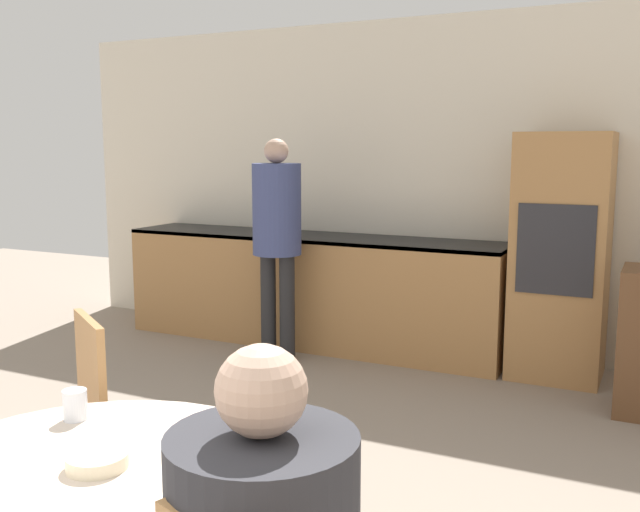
{
  "coord_description": "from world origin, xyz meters",
  "views": [
    {
      "loc": [
        1.55,
        0.09,
        1.6
      ],
      "look_at": [
        0.06,
        3.13,
        1.08
      ],
      "focal_mm": 40.0,
      "sensor_mm": 36.0,
      "label": 1
    }
  ],
  "objects_px": {
    "chair_far_left": "(70,434)",
    "person_standing": "(277,225)",
    "bowl_near": "(97,461)",
    "oven_unit": "(561,257)",
    "cup": "(75,405)"
  },
  "relations": [
    {
      "from": "chair_far_left",
      "to": "cup",
      "type": "xyz_separation_m",
      "value": [
        0.31,
        -0.27,
        0.25
      ]
    },
    {
      "from": "person_standing",
      "to": "bowl_near",
      "type": "bearing_deg",
      "value": -68.66
    },
    {
      "from": "person_standing",
      "to": "cup",
      "type": "height_order",
      "value": "person_standing"
    },
    {
      "from": "oven_unit",
      "to": "chair_far_left",
      "type": "height_order",
      "value": "oven_unit"
    },
    {
      "from": "chair_far_left",
      "to": "bowl_near",
      "type": "bearing_deg",
      "value": -5.26
    },
    {
      "from": "bowl_near",
      "to": "person_standing",
      "type": "bearing_deg",
      "value": 111.34
    },
    {
      "from": "chair_far_left",
      "to": "person_standing",
      "type": "xyz_separation_m",
      "value": [
        -0.63,
        2.7,
        0.5
      ]
    },
    {
      "from": "chair_far_left",
      "to": "person_standing",
      "type": "bearing_deg",
      "value": 136.8
    },
    {
      "from": "oven_unit",
      "to": "chair_far_left",
      "type": "bearing_deg",
      "value": -112.34
    },
    {
      "from": "cup",
      "to": "bowl_near",
      "type": "bearing_deg",
      "value": -36.87
    },
    {
      "from": "chair_far_left",
      "to": "bowl_near",
      "type": "height_order",
      "value": "chair_far_left"
    },
    {
      "from": "chair_far_left",
      "to": "cup",
      "type": "relative_size",
      "value": 9.85
    },
    {
      "from": "oven_unit",
      "to": "bowl_near",
      "type": "relative_size",
      "value": 10.09
    },
    {
      "from": "person_standing",
      "to": "bowl_near",
      "type": "xyz_separation_m",
      "value": [
        1.25,
        -3.21,
        -0.28
      ]
    },
    {
      "from": "chair_far_left",
      "to": "bowl_near",
      "type": "relative_size",
      "value": 5.73
    }
  ]
}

